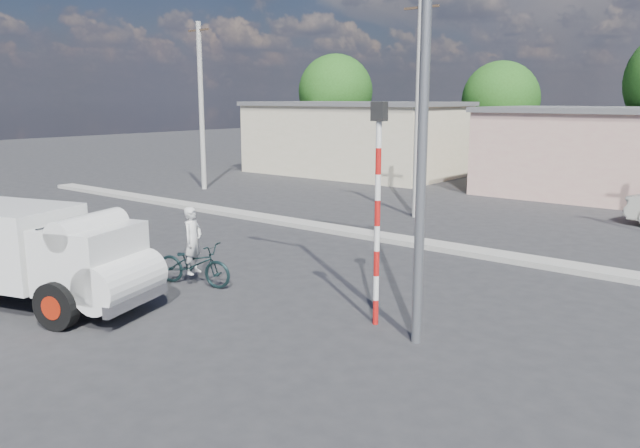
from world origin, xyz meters
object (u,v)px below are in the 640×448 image
Objects in this scene: truck at (37,253)px; cyclist at (193,253)px; bicycle at (194,264)px; traffic_pole at (378,195)px; streetlight at (416,66)px.

truck reaches higher than cyclist.
traffic_pole is (4.88, 0.52, 2.07)m from bicycle.
truck is 1.27× the size of traffic_pole.
streetlight is (7.15, 3.33, 3.76)m from truck.
bicycle is 5.33m from traffic_pole.
truck is at bearing 140.81° from bicycle.
streetlight is (5.82, 0.22, 4.16)m from cyclist.
bicycle is 7.32m from streetlight.
traffic_pole reaches higher than truck.
truck is 0.62× the size of streetlight.
cyclist is at bearing -0.00° from bicycle.
cyclist is at bearing -177.88° from streetlight.
cyclist is 5.22m from traffic_pole.
streetlight reaches higher than bicycle.
cyclist is 7.15m from streetlight.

